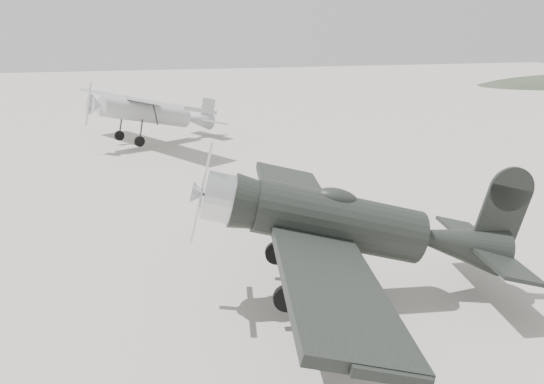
{
  "coord_description": "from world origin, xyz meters",
  "views": [
    {
      "loc": [
        -5.12,
        -12.53,
        6.34
      ],
      "look_at": [
        -0.49,
        2.62,
        1.5
      ],
      "focal_mm": 35.0,
      "sensor_mm": 36.0,
      "label": 1
    }
  ],
  "objects": [
    {
      "name": "ground",
      "position": [
        0.0,
        0.0,
        0.0
      ],
      "size": [
        160.0,
        160.0,
        0.0
      ],
      "primitive_type": "plane",
      "color": "gray",
      "rests_on": "ground"
    },
    {
      "name": "lowwing_monoplane",
      "position": [
        0.18,
        -1.8,
        1.9
      ],
      "size": [
        8.07,
        11.18,
        3.59
      ],
      "rotation": [
        0.0,
        0.24,
        -0.21
      ],
      "color": "black",
      "rests_on": "ground"
    },
    {
      "name": "highwing_monoplane",
      "position": [
        -2.88,
        18.58,
        2.06
      ],
      "size": [
        8.75,
        11.18,
        3.29
      ],
      "rotation": [
        0.0,
        0.23,
        0.46
      ],
      "color": "#929596",
      "rests_on": "ground"
    }
  ]
}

